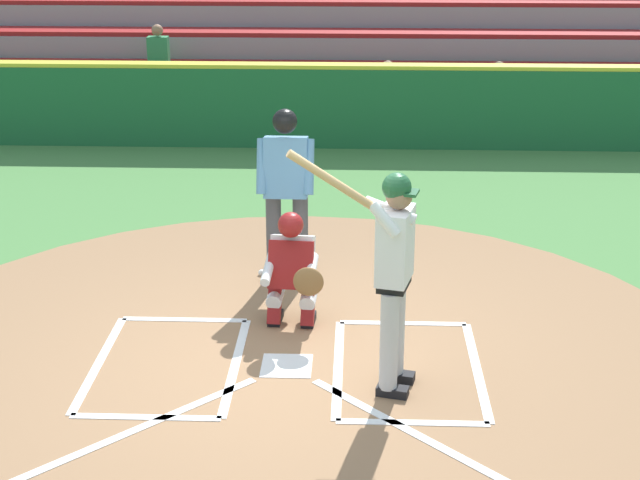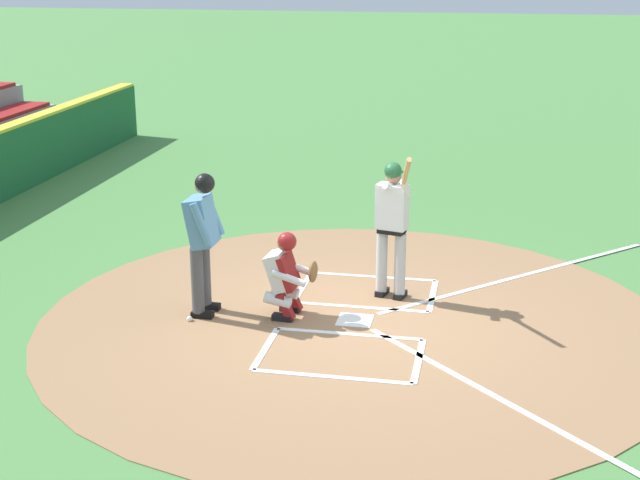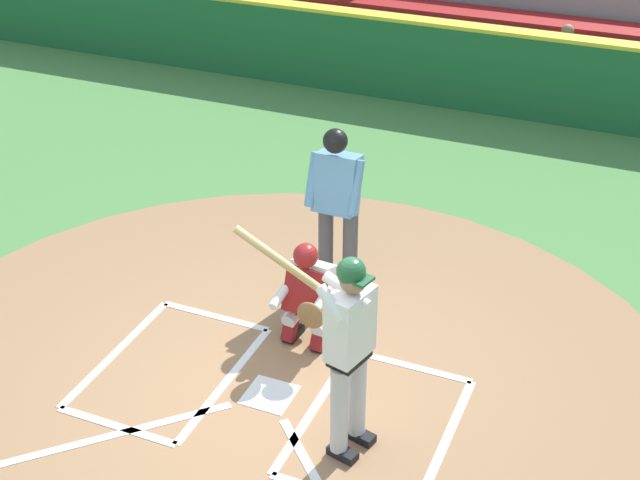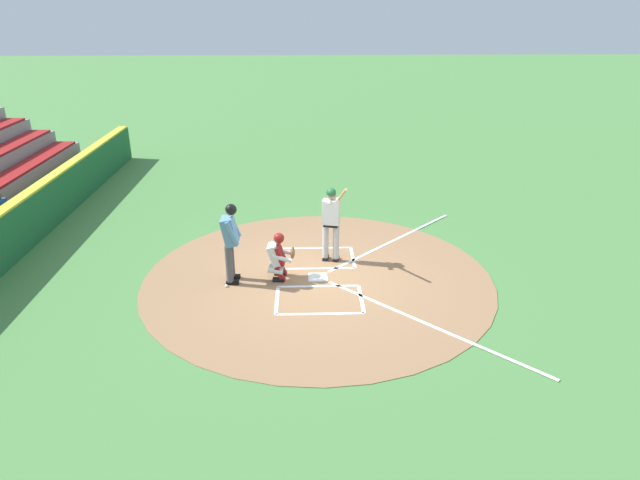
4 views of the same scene
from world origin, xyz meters
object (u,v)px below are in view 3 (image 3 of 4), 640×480
Objects in this scene: catcher at (308,293)px; baseball at (316,272)px; batter at (348,343)px; plate_umpire at (337,198)px.

catcher reaches higher than baseball.
batter reaches higher than catcher.
catcher is 1.16m from plate_umpire.
batter is 2.50m from plate_umpire.
catcher is 1.36m from baseball.
batter is at bearing 114.05° from plate_umpire.
plate_umpire is 1.09m from baseball.
catcher is 15.27× the size of baseball.
plate_umpire is (0.13, -1.05, 0.49)m from catcher.
batter is 2.93m from baseball.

